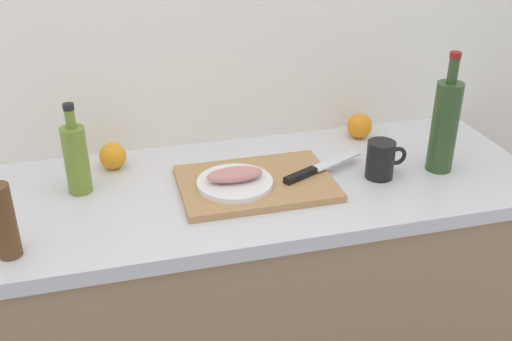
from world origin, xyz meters
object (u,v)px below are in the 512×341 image
(fish_fillet, at_px, (235,175))
(pepper_mill, at_px, (4,221))
(chef_knife, at_px, (314,170))
(olive_oil_bottle, at_px, (76,158))
(cutting_board, at_px, (256,183))
(coffee_mug_0, at_px, (381,160))
(orange_0, at_px, (359,126))
(white_plate, at_px, (235,183))
(wine_bottle, at_px, (445,125))

(fish_fillet, height_order, pepper_mill, pepper_mill)
(chef_knife, height_order, olive_oil_bottle, olive_oil_bottle)
(fish_fillet, relative_size, chef_knife, 0.56)
(cutting_board, xyz_separation_m, chef_knife, (0.17, 0.00, 0.02))
(fish_fillet, distance_m, olive_oil_bottle, 0.42)
(fish_fillet, relative_size, coffee_mug_0, 1.29)
(orange_0, bearing_deg, white_plate, -151.97)
(wine_bottle, bearing_deg, coffee_mug_0, -179.61)
(white_plate, relative_size, coffee_mug_0, 1.72)
(white_plate, xyz_separation_m, chef_knife, (0.23, 0.02, 0.00))
(chef_knife, relative_size, orange_0, 3.40)
(white_plate, relative_size, orange_0, 2.55)
(fish_fillet, xyz_separation_m, coffee_mug_0, (0.42, -0.02, 0.00))
(cutting_board, height_order, orange_0, orange_0)
(coffee_mug_0, bearing_deg, orange_0, 78.99)
(fish_fillet, distance_m, chef_knife, 0.23)
(orange_0, bearing_deg, chef_knife, -135.48)
(cutting_board, relative_size, white_plate, 2.04)
(olive_oil_bottle, bearing_deg, fish_fillet, -15.41)
(olive_oil_bottle, bearing_deg, cutting_board, -11.83)
(cutting_board, xyz_separation_m, white_plate, (-0.06, -0.01, 0.02))
(wine_bottle, bearing_deg, cutting_board, 176.67)
(chef_knife, xyz_separation_m, coffee_mug_0, (0.18, -0.04, 0.03))
(white_plate, height_order, orange_0, orange_0)
(orange_0, relative_size, pepper_mill, 0.45)
(fish_fillet, bearing_deg, pepper_mill, -164.41)
(chef_knife, relative_size, coffee_mug_0, 2.30)
(white_plate, distance_m, chef_knife, 0.23)
(chef_knife, xyz_separation_m, wine_bottle, (0.37, -0.03, 0.11))
(coffee_mug_0, bearing_deg, chef_knife, 169.15)
(cutting_board, xyz_separation_m, pepper_mill, (-0.62, -0.17, 0.08))
(white_plate, distance_m, orange_0, 0.53)
(olive_oil_bottle, height_order, wine_bottle, wine_bottle)
(pepper_mill, bearing_deg, cutting_board, 15.27)
(cutting_board, relative_size, fish_fillet, 2.72)
(fish_fillet, distance_m, pepper_mill, 0.58)
(fish_fillet, bearing_deg, white_plate, 0.00)
(olive_oil_bottle, relative_size, orange_0, 3.14)
(wine_bottle, height_order, coffee_mug_0, wine_bottle)
(coffee_mug_0, bearing_deg, pepper_mill, -172.01)
(olive_oil_bottle, xyz_separation_m, pepper_mill, (-0.15, -0.27, -0.01))
(cutting_board, relative_size, chef_knife, 1.52)
(orange_0, distance_m, pepper_mill, 1.10)
(cutting_board, xyz_separation_m, coffee_mug_0, (0.35, -0.03, 0.04))
(orange_0, bearing_deg, coffee_mug_0, -101.01)
(wine_bottle, relative_size, coffee_mug_0, 2.92)
(white_plate, relative_size, fish_fillet, 1.33)
(chef_knife, height_order, wine_bottle, wine_bottle)
(chef_knife, height_order, orange_0, orange_0)
(chef_knife, height_order, pepper_mill, pepper_mill)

